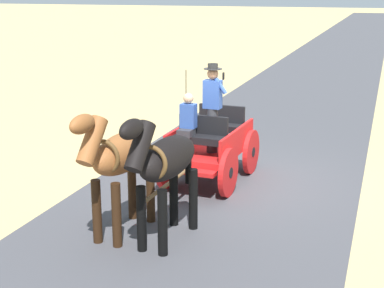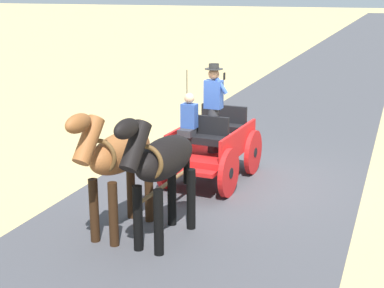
# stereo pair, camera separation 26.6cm
# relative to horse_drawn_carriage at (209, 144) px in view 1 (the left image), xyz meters

# --- Properties ---
(ground_plane) EXTENTS (200.00, 200.00, 0.00)m
(ground_plane) POSITION_rel_horse_drawn_carriage_xyz_m (-0.36, -0.25, -0.82)
(ground_plane) COLOR tan
(road_surface) EXTENTS (5.37, 160.00, 0.01)m
(road_surface) POSITION_rel_horse_drawn_carriage_xyz_m (-0.36, -0.25, -0.81)
(road_surface) COLOR #424247
(road_surface) RESTS_ON ground
(horse_drawn_carriage) EXTENTS (1.54, 4.52, 2.50)m
(horse_drawn_carriage) POSITION_rel_horse_drawn_carriage_xyz_m (0.00, 0.00, 0.00)
(horse_drawn_carriage) COLOR red
(horse_drawn_carriage) RESTS_ON ground
(horse_near_side) EXTENTS (0.72, 2.14, 2.21)m
(horse_near_side) POSITION_rel_horse_drawn_carriage_xyz_m (-0.22, 3.05, 0.51)
(horse_near_side) COLOR black
(horse_near_side) RESTS_ON ground
(horse_off_side) EXTENTS (0.72, 2.14, 2.21)m
(horse_off_side) POSITION_rel_horse_drawn_carriage_xyz_m (0.57, 3.00, 0.51)
(horse_off_side) COLOR brown
(horse_off_side) RESTS_ON ground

